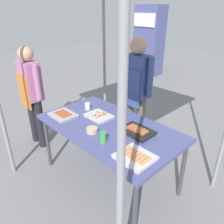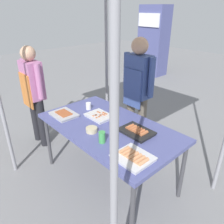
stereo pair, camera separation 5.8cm
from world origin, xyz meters
name	(u,v)px [view 1 (the left image)]	position (x,y,z in m)	size (l,w,h in m)	color
ground_plane	(109,178)	(0.00, 0.00, 0.00)	(18.00, 18.00, 0.00)	slate
stall_table	(109,130)	(0.00, 0.00, 0.70)	(1.60, 0.90, 0.75)	#4C518C
tray_grilled_sausages	(137,131)	(0.31, 0.11, 0.77)	(0.34, 0.25, 0.05)	black
tray_meat_skewers	(99,116)	(-0.22, 0.05, 0.77)	(0.31, 0.24, 0.04)	silver
tray_pork_links	(63,115)	(-0.54, -0.24, 0.77)	(0.32, 0.25, 0.05)	#ADADB2
tray_spring_rolls	(135,157)	(0.59, -0.24, 0.77)	(0.31, 0.28, 0.05)	silver
condiment_bowl	(92,130)	(-0.02, -0.22, 0.77)	(0.12, 0.12, 0.05)	#BFB28C
drink_cup_near_edge	(103,137)	(0.21, -0.27, 0.81)	(0.06, 0.06, 0.12)	#3F994C
drink_cup_by_wok	(88,106)	(-0.50, 0.10, 0.79)	(0.07, 0.07, 0.09)	white
vendor_woman	(136,87)	(-0.28, 0.77, 0.95)	(0.52, 0.23, 1.60)	#595147
customer_nearby	(31,91)	(-1.34, -0.24, 0.87)	(0.52, 0.22, 1.48)	black
neighbor_stall_left	(149,41)	(-2.66, 4.15, 1.00)	(0.82, 0.56, 1.99)	#4C518C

